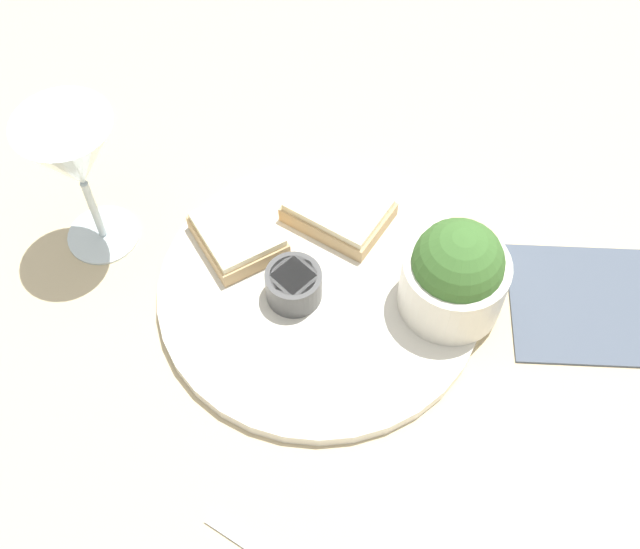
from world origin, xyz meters
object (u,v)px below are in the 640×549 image
at_px(wine_glass, 74,159).
at_px(cheese_toast_far, 238,234).
at_px(sauce_ramekin, 293,283).
at_px(napkin, 587,303).
at_px(salad_bowl, 455,274).
at_px(cheese_toast_near, 338,210).

bearing_deg(wine_glass, cheese_toast_far, 60.58).
xyz_separation_m(sauce_ramekin, napkin, (0.11, 0.26, -0.03)).
bearing_deg(wine_glass, salad_bowl, 53.60).
xyz_separation_m(salad_bowl, sauce_ramekin, (-0.06, -0.13, -0.03)).
bearing_deg(napkin, cheese_toast_near, -133.84).
distance_m(sauce_ramekin, wine_glass, 0.23).
xyz_separation_m(sauce_ramekin, wine_glass, (-0.15, -0.15, 0.09)).
distance_m(wine_glass, napkin, 0.50).
height_order(salad_bowl, sauce_ramekin, salad_bowl).
height_order(sauce_ramekin, napkin, sauce_ramekin).
relative_size(wine_glass, napkin, 0.87).
bearing_deg(cheese_toast_far, wine_glass, -119.42).
bearing_deg(cheese_toast_far, salad_bowl, 49.00).
xyz_separation_m(salad_bowl, napkin, (0.05, 0.13, -0.06)).
xyz_separation_m(cheese_toast_near, napkin, (0.18, 0.19, -0.02)).
bearing_deg(napkin, salad_bowl, -110.21).
bearing_deg(salad_bowl, cheese_toast_near, -156.10).
distance_m(cheese_toast_far, wine_glass, 0.17).
bearing_deg(sauce_ramekin, napkin, 66.99).
height_order(sauce_ramekin, cheese_toast_near, sauce_ramekin).
bearing_deg(napkin, cheese_toast_far, -122.97).
distance_m(cheese_toast_near, wine_glass, 0.26).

